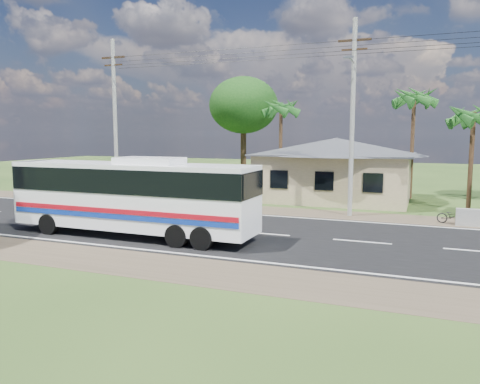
# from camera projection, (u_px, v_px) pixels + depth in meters

# --- Properties ---
(ground) EXTENTS (120.00, 120.00, 0.00)m
(ground) POSITION_uv_depth(u_px,v_px,m) (264.00, 234.00, 21.99)
(ground) COLOR #264217
(ground) RESTS_ON ground
(road) EXTENTS (120.00, 16.00, 0.03)m
(road) POSITION_uv_depth(u_px,v_px,m) (264.00, 234.00, 21.99)
(road) COLOR black
(road) RESTS_ON ground
(house) EXTENTS (12.40, 10.00, 5.00)m
(house) POSITION_uv_depth(u_px,v_px,m) (336.00, 163.00, 33.30)
(house) COLOR tan
(house) RESTS_ON ground
(utility_poles) EXTENTS (32.80, 2.22, 11.00)m
(utility_poles) POSITION_uv_depth(u_px,v_px,m) (346.00, 114.00, 26.29)
(utility_poles) COLOR #9E9E99
(utility_poles) RESTS_ON ground
(palm_near) EXTENTS (2.80, 2.80, 6.70)m
(palm_near) POSITION_uv_depth(u_px,v_px,m) (474.00, 117.00, 27.98)
(palm_near) COLOR #47301E
(palm_near) RESTS_ON ground
(palm_mid) EXTENTS (2.80, 2.80, 8.20)m
(palm_mid) POSITION_uv_depth(u_px,v_px,m) (414.00, 99.00, 33.22)
(palm_mid) COLOR #47301E
(palm_mid) RESTS_ON ground
(palm_far) EXTENTS (2.80, 2.80, 7.70)m
(palm_far) POSITION_uv_depth(u_px,v_px,m) (281.00, 109.00, 37.39)
(palm_far) COLOR #47301E
(palm_far) RESTS_ON ground
(tree_behind_house) EXTENTS (6.00, 6.00, 9.61)m
(tree_behind_house) POSITION_uv_depth(u_px,v_px,m) (243.00, 106.00, 40.64)
(tree_behind_house) COLOR #47301E
(tree_behind_house) RESTS_ON ground
(coach_bus) EXTENTS (11.78, 2.64, 3.65)m
(coach_bus) POSITION_uv_depth(u_px,v_px,m) (132.00, 191.00, 21.23)
(coach_bus) COLOR white
(coach_bus) RESTS_ON ground
(motorcycle) EXTENTS (1.64, 0.83, 0.82)m
(motorcycle) POSITION_uv_depth(u_px,v_px,m) (453.00, 216.00, 24.42)
(motorcycle) COLOR black
(motorcycle) RESTS_ON ground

